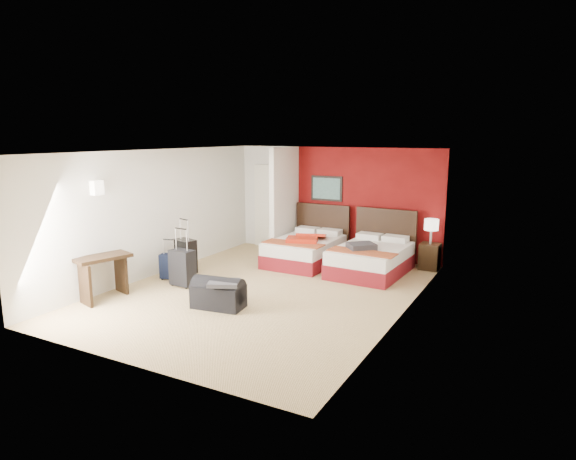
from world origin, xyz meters
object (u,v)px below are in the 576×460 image
Objects in this scene: bed_left at (305,251)px; red_suitcase_open at (307,238)px; bed_right at (371,260)px; suitcase_charcoal at (182,269)px; suitcase_black at (185,257)px; duffel_bag at (218,295)px; table_lamp at (431,231)px; nightstand at (430,256)px; suitcase_navy at (169,268)px; desk at (104,277)px.

red_suitcase_open is at bearing -44.18° from bed_left.
suitcase_charcoal reaches higher than bed_right.
suitcase_black is (-1.77, -1.87, 0.07)m from bed_left.
suitcase_charcoal is 0.79× the size of duffel_bag.
bed_right is 2.10× the size of red_suitcase_open.
duffel_bag is (1.28, -0.64, -0.12)m from suitcase_charcoal.
bed_left is 2.66× the size of suitcase_black.
bed_right is 3.56× the size of table_lamp.
suitcase_charcoal is (-2.81, -2.46, 0.05)m from bed_right.
table_lamp is at bearing 44.93° from bed_right.
red_suitcase_open is (0.10, -0.10, 0.33)m from bed_left.
nightstand is 5.07m from suitcase_charcoal.
table_lamp is 0.76× the size of suitcase_black.
nightstand is at bearing 20.79° from suitcase_navy.
bed_left is 0.36m from red_suitcase_open.
table_lamp reaches higher than red_suitcase_open.
table_lamp is 0.57× the size of desk.
table_lamp is at bearing 1.46° from red_suitcase_open.
bed_left reaches higher than duffel_bag.
nightstand reaches higher than duffel_bag.
nightstand is at bearing 61.15° from desk.
suitcase_black reaches higher than red_suitcase_open.
suitcase_charcoal is at bearing -38.33° from suitcase_navy.
nightstand is at bearing 18.78° from bed_left.
suitcase_charcoal is 1.44m from duffel_bag.
table_lamp reaches higher than nightstand.
desk is (-0.21, -1.41, 0.14)m from suitcase_navy.
nightstand is at bearing 49.99° from duffel_bag.
red_suitcase_open is at bearing 34.31° from suitcase_navy.
suitcase_charcoal is (-3.80, -3.36, -0.48)m from table_lamp.
desk reaches higher than bed_right.
nightstand is at bearing 48.18° from suitcase_black.
bed_right is 1.33m from nightstand.
red_suitcase_open reaches higher than nightstand.
bed_left is 0.98× the size of bed_right.
suitcase_black is at bearing -149.05° from bed_right.
suitcase_charcoal is at bearing -37.83° from suitcase_black.
nightstand is (0.98, 0.90, -0.00)m from bed_right.
table_lamp is 0.62× the size of duffel_bag.
desk is at bearing -80.86° from suitcase_black.
suitcase_charcoal reaches higher than suitcase_navy.
duffel_bag is at bearing -121.61° from nightstand.
suitcase_navy is at bearing -143.45° from bed_right.
suitcase_charcoal is at bearing -137.92° from nightstand.
table_lamp is (2.42, 0.92, 0.21)m from red_suitcase_open.
red_suitcase_open is 1.86× the size of suitcase_navy.
desk is (-2.00, -3.73, 0.11)m from bed_left.
bed_left is 3.31× the size of nightstand.
bed_right is (1.53, -0.08, 0.01)m from bed_left.
red_suitcase_open is 2.59m from table_lamp.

